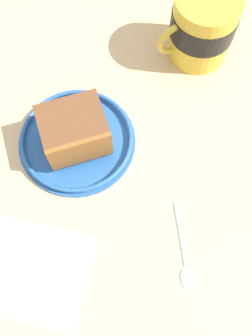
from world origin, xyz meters
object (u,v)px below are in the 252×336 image
cake_slice (74,131)px  tea_mug (202,26)px  small_plate (77,140)px  folded_napkin (31,271)px  teaspoon (186,264)px

cake_slice → tea_mug: size_ratio=0.97×
small_plate → cake_slice: 3.23cm
small_plate → tea_mug: 24.15cm
small_plate → cake_slice: (0.21, -0.17, 3.22)cm
tea_mug → folded_napkin: 40.59cm
small_plate → cake_slice: bearing=-39.7°
tea_mug → teaspoon: size_ratio=1.18×
teaspoon → folded_napkin: 19.13cm
tea_mug → teaspoon: tea_mug is taller
teaspoon → tea_mug: bearing=116.4°
small_plate → cake_slice: cake_slice is taller
teaspoon → folded_napkin: size_ratio=0.69×
cake_slice → tea_mug: 23.85cm
folded_napkin → tea_mug: bearing=88.4°
cake_slice → teaspoon: (20.81, -6.35, -3.61)cm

